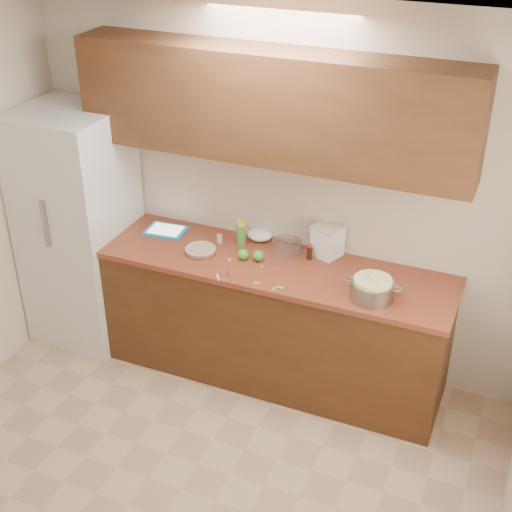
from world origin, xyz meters
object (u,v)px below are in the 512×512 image
at_px(colander, 372,289).
at_px(pie, 200,250).
at_px(flour_canister, 328,240).
at_px(tablet, 166,231).

bearing_deg(colander, pie, 175.37).
distance_m(pie, colander, 1.24).
xyz_separation_m(flour_canister, tablet, (-1.18, -0.13, -0.10)).
xyz_separation_m(colander, flour_canister, (-0.42, 0.41, 0.05)).
xyz_separation_m(colander, tablet, (-1.61, 0.27, -0.06)).
bearing_deg(tablet, colander, -14.47).
bearing_deg(flour_canister, colander, -43.98).
xyz_separation_m(pie, flour_canister, (0.82, 0.31, 0.10)).
relative_size(flour_canister, tablet, 0.78).
relative_size(colander, tablet, 1.23).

